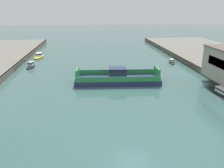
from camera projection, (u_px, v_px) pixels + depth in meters
name	position (u px, v px, depth m)	size (l,w,h in m)	color
ground_plane	(132.00, 161.00, 25.35)	(400.00, 400.00, 0.00)	#3D6660
chain_ferry	(118.00, 78.00, 50.99)	(18.65, 6.90, 3.38)	navy
moored_boat_near_left	(222.00, 91.00, 44.53)	(3.23, 8.04, 1.37)	black
moored_boat_near_right	(31.00, 65.00, 63.83)	(2.17, 5.02, 1.58)	black
moored_boat_mid_left	(172.00, 61.00, 69.19)	(2.13, 5.17, 1.07)	black
moored_boat_far_right	(39.00, 56.00, 77.08)	(3.01, 7.82, 1.36)	yellow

